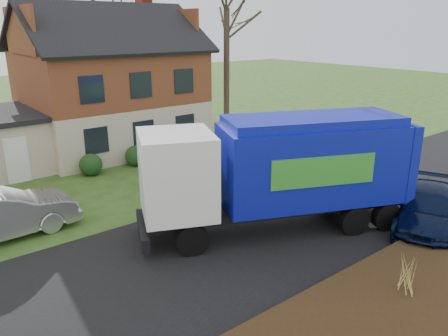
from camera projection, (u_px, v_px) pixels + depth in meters
ground at (240, 241)px, 14.60m from camera, size 120.00×120.00×0.00m
road at (240, 241)px, 14.60m from camera, size 80.00×7.00×0.02m
mulch_verge at (381, 316)px, 10.61m from camera, size 80.00×3.50×0.30m
main_house at (102, 79)px, 24.60m from camera, size 12.95×8.95×9.26m
garbage_truck at (284, 167)px, 14.83m from camera, size 9.57×6.04×4.01m
navy_wagon at (428, 209)px, 15.45m from camera, size 5.20×3.71×1.40m
grass_clump_mid at (409, 272)px, 11.23m from camera, size 0.39×0.32×1.08m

